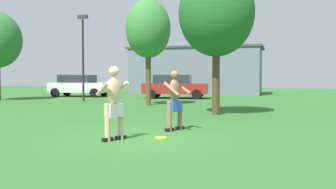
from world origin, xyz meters
The scene contains 10 objects.
ground_plane centered at (0.00, 0.00, 0.00)m, with size 80.00×80.00×0.00m, color #2D6628.
player_with_cap centered at (0.53, 1.53, 0.90)m, with size 0.73×0.73×1.65m.
player_in_gray centered at (-0.41, -0.37, 0.91)m, with size 0.74×0.77×1.71m.
frisbee centered at (0.54, 0.22, 0.01)m, with size 0.30×0.30×0.03m, color yellow.
car_white_near_post centered at (-10.71, 16.21, 0.82)m, with size 4.42×2.27×1.58m.
car_red_mid_lot centered at (-3.38, 15.99, 0.82)m, with size 4.47×2.41×1.58m.
lamp_post centered at (-8.05, 12.03, 3.21)m, with size 0.60×0.24×5.16m.
outbuilding_behind_lot centered at (-3.33, 23.05, 1.97)m, with size 11.04×5.10×3.92m.
tree_left_field centered at (-3.09, 9.73, 3.86)m, with size 2.28×2.28×5.37m.
tree_behind_players centered at (0.95, 6.05, 3.87)m, with size 2.90×2.90×5.55m.
Camera 1 is at (3.17, -8.23, 1.48)m, focal length 39.87 mm.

